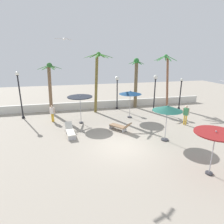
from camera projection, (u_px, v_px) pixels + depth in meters
ground_plane at (124, 146)px, 12.68m from camera, size 56.00×56.00×0.00m
boundary_wall at (99, 105)px, 21.61m from camera, size 25.20×0.30×0.84m
patio_umbrella_0 at (215, 135)px, 9.14m from camera, size 2.02×2.02×2.40m
patio_umbrella_1 at (130, 93)px, 17.78m from camera, size 2.13×2.13×2.67m
patio_umbrella_2 at (80, 98)px, 16.35m from camera, size 2.16×2.16×2.53m
patio_umbrella_3 at (167, 109)px, 12.92m from camera, size 2.04×2.04×2.62m
palm_tree_0 at (136, 79)px, 21.11m from camera, size 1.75×1.90×5.54m
palm_tree_1 at (50, 83)px, 18.88m from camera, size 2.39×2.26×5.15m
palm_tree_2 at (167, 74)px, 21.39m from camera, size 2.58×2.57×5.93m
palm_tree_3 at (97, 76)px, 19.17m from camera, size 3.09×2.86×6.16m
lamp_post_0 at (155, 87)px, 19.84m from camera, size 0.43×0.43×3.89m
lamp_post_1 at (180, 93)px, 20.70m from camera, size 0.30×0.30×3.46m
lamp_post_2 at (19, 90)px, 17.47m from camera, size 0.37×0.37×4.45m
lamp_post_3 at (117, 87)px, 20.75m from camera, size 0.42×0.42×3.64m
lounge_chair_0 at (70, 131)px, 14.28m from camera, size 0.78×1.94×0.84m
lounge_chair_1 at (120, 126)px, 15.18m from camera, size 1.61×1.82×0.84m
guest_0 at (186, 113)px, 16.29m from camera, size 0.42×0.43×1.74m
guest_1 at (52, 112)px, 17.09m from camera, size 0.47×0.40×1.53m
seagull_1 at (64, 39)px, 11.62m from camera, size 1.12×0.48×0.16m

